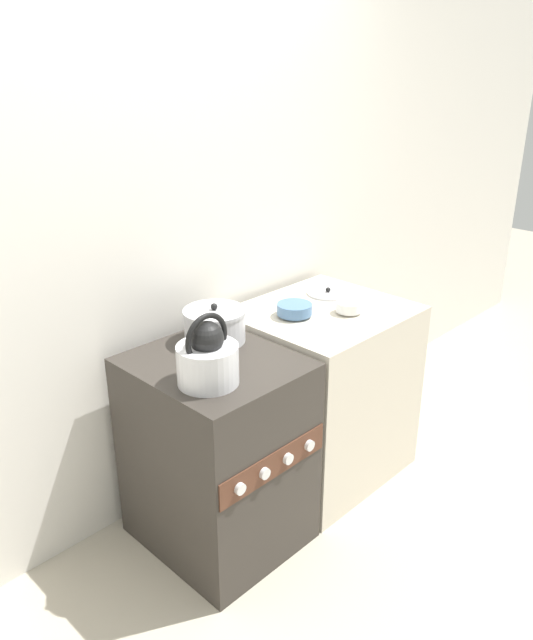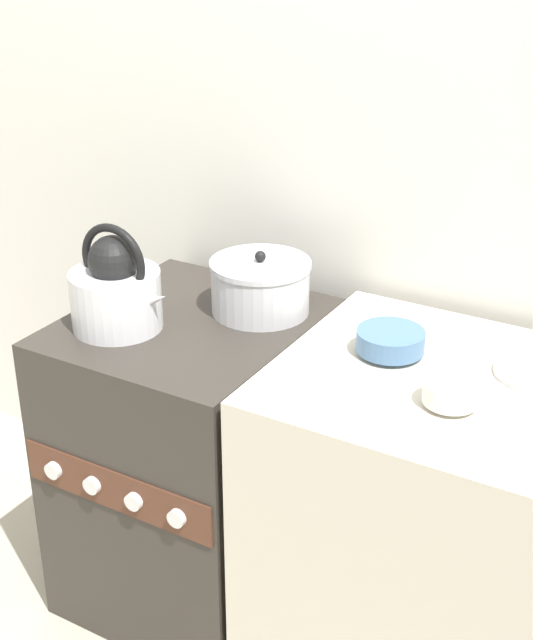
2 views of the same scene
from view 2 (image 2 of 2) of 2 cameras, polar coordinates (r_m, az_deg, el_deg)
wall_back at (r=2.42m, az=0.27°, el=12.74°), size 7.00×0.06×2.50m
stove at (r=2.44m, az=-4.69°, el=-8.86°), size 0.57×0.66×0.83m
counter at (r=2.20m, az=10.59°, el=-13.39°), size 0.74×0.66×0.85m
kettle at (r=2.18m, az=-9.59°, el=1.90°), size 0.27×0.22×0.27m
cooking_pot at (r=2.24m, az=-0.39°, el=2.17°), size 0.26×0.26×0.16m
enamel_bowl at (r=2.03m, az=7.93°, el=-1.33°), size 0.16×0.16×0.06m
small_ceramic_bowl at (r=1.85m, az=11.71°, el=-4.57°), size 0.11×0.11×0.05m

